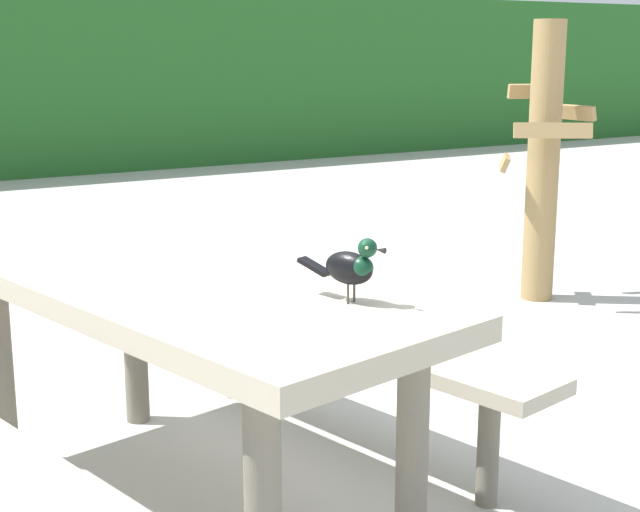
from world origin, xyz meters
TOP-DOWN VIEW (x-y plane):
  - ground_plane at (0.00, 0.00)m, footprint 60.00×60.00m
  - picnic_table_foreground at (-0.12, -0.22)m, footprint 2.00×2.02m
  - bird_grackle at (0.17, -0.72)m, footprint 0.13×0.28m
  - stalk_post_right_side at (2.61, 1.05)m, footprint 0.57×0.62m

SIDE VIEW (x-z plane):
  - ground_plane at x=0.00m, z-range 0.00..0.00m
  - picnic_table_foreground at x=-0.12m, z-range 0.19..0.93m
  - stalk_post_right_side at x=2.61m, z-range 0.01..1.58m
  - bird_grackle at x=0.17m, z-range 0.75..0.94m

